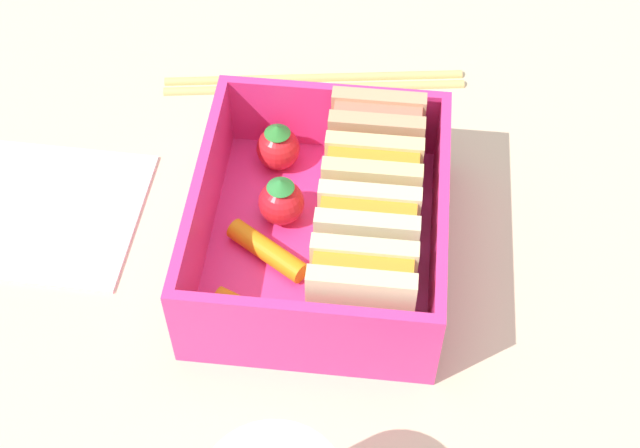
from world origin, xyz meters
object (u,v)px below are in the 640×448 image
at_px(sandwich_center, 367,238).
at_px(sandwich_center_right, 361,293).
at_px(strawberry_far_left, 278,147).
at_px(folded_napkin, 48,211).
at_px(carrot_stick_far_left, 247,309).
at_px(sandwich_left, 376,142).
at_px(strawberry_left, 281,201).
at_px(sandwich_center_left, 371,188).
at_px(carrot_stick_left, 267,250).
at_px(chopstick_pair, 314,80).

bearing_deg(sandwich_center, sandwich_center_right, 0.00).
xyz_separation_m(strawberry_far_left, folded_napkin, (0.05, -0.14, -0.02)).
relative_size(sandwich_center_right, carrot_stick_far_left, 1.52).
bearing_deg(sandwich_left, strawberry_left, -52.33).
relative_size(sandwich_left, sandwich_center_right, 1.00).
xyz_separation_m(sandwich_left, sandwich_center, (0.07, 0.00, 0.00)).
bearing_deg(strawberry_left, sandwich_center_left, 94.02).
bearing_deg(carrot_stick_left, strawberry_left, 171.99).
bearing_deg(sandwich_center_left, carrot_stick_left, -58.82).
xyz_separation_m(sandwich_center, carrot_stick_left, (-0.00, -0.06, -0.02)).
distance_m(strawberry_far_left, carrot_stick_left, 0.08).
bearing_deg(strawberry_left, folded_napkin, -88.94).
distance_m(sandwich_left, carrot_stick_left, 0.09).
distance_m(sandwich_center_left, chopstick_pair, 0.14).
xyz_separation_m(strawberry_far_left, carrot_stick_left, (0.07, 0.00, -0.01)).
distance_m(chopstick_pair, folded_napkin, 0.20).
distance_m(sandwich_left, folded_napkin, 0.21).
relative_size(carrot_stick_left, carrot_stick_far_left, 1.37).
relative_size(sandwich_center, strawberry_far_left, 1.76).
bearing_deg(sandwich_center_right, chopstick_pair, -166.64).
bearing_deg(sandwich_center_left, sandwich_center_right, 0.00).
height_order(sandwich_center_right, folded_napkin, sandwich_center_right).
bearing_deg(sandwich_center, strawberry_left, -122.27).
relative_size(sandwich_left, carrot_stick_left, 1.11).
bearing_deg(carrot_stick_far_left, folded_napkin, -116.42).
relative_size(sandwich_center, chopstick_pair, 0.28).
bearing_deg(sandwich_center_right, sandwich_center_left, 180.00).
height_order(sandwich_left, strawberry_left, sandwich_left).
relative_size(sandwich_left, strawberry_left, 1.75).
distance_m(sandwich_center_right, chopstick_pair, 0.21).
xyz_separation_m(sandwich_center, folded_napkin, (-0.03, -0.20, -0.04)).
xyz_separation_m(strawberry_far_left, strawberry_left, (0.04, 0.01, 0.00)).
distance_m(sandwich_center_left, carrot_stick_left, 0.07).
relative_size(sandwich_center_left, chopstick_pair, 0.28).
xyz_separation_m(sandwich_center, chopstick_pair, (-0.17, -0.05, -0.04)).
bearing_deg(sandwich_center_left, strawberry_far_left, -123.33).
height_order(sandwich_center_right, strawberry_left, sandwich_center_right).
relative_size(sandwich_center_left, carrot_stick_left, 1.11).
height_order(sandwich_center_left, strawberry_left, sandwich_center_left).
relative_size(sandwich_center, carrot_stick_left, 1.11).
xyz_separation_m(chopstick_pair, folded_napkin, (0.14, -0.15, -0.00)).
bearing_deg(strawberry_left, carrot_stick_far_left, -7.80).
bearing_deg(carrot_stick_far_left, strawberry_left, 172.20).
xyz_separation_m(sandwich_center_right, carrot_stick_far_left, (0.00, -0.06, -0.02)).
distance_m(strawberry_far_left, carrot_stick_far_left, 0.12).
bearing_deg(sandwich_center_right, sandwich_left, 180.00).
bearing_deg(folded_napkin, sandwich_center_right, 71.38).
distance_m(strawberry_far_left, folded_napkin, 0.15).
xyz_separation_m(sandwich_center_left, sandwich_center_right, (0.07, 0.00, 0.00)).
bearing_deg(carrot_stick_far_left, chopstick_pair, 176.01).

